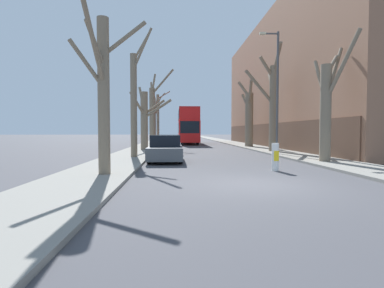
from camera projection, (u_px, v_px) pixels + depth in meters
name	position (u px, v px, depth m)	size (l,w,h in m)	color
ground_plane	(256.00, 185.00, 9.55)	(300.00, 300.00, 0.00)	#424247
sidewalk_left	(159.00, 140.00, 59.10)	(2.88, 120.00, 0.12)	gray
sidewalk_right	(216.00, 140.00, 59.74)	(2.88, 120.00, 0.12)	gray
building_facade_right	(307.00, 83.00, 33.32)	(10.08, 36.32, 14.18)	#93664C
street_tree_left_0	(103.00, 88.00, 10.94)	(2.70, 5.47, 5.84)	#7A6B56
street_tree_left_1	(135.00, 100.00, 18.55)	(1.46, 2.44, 8.40)	#7A6B56
street_tree_left_2	(145.00, 118.00, 25.89)	(3.41, 4.01, 5.79)	#7A6B56
street_tree_left_3	(153.00, 113.00, 33.04)	(2.82, 3.22, 8.41)	#7A6B56
street_tree_left_4	(155.00, 122.00, 39.88)	(1.17, 2.30, 6.22)	#7A6B56
street_tree_left_5	(158.00, 116.00, 46.91)	(2.61, 2.93, 8.12)	#7A6B56
street_tree_right_0	(327.00, 105.00, 15.75)	(1.97, 3.52, 6.55)	#7A6B56
street_tree_right_1	(273.00, 104.00, 23.92)	(2.97, 4.60, 8.33)	#7A6B56
street_tree_right_2	(249.00, 117.00, 31.55)	(1.58, 3.30, 7.06)	#7A6B56
double_decker_bus	(188.00, 125.00, 41.20)	(2.57, 11.94, 4.67)	red
parked_car_0	(166.00, 149.00, 16.86)	(1.86, 4.16, 1.49)	#4C5156
parked_car_1	(168.00, 144.00, 23.26)	(1.90, 4.37, 1.45)	#9EA3AD
parked_car_2	(170.00, 142.00, 29.59)	(1.81, 4.19, 1.27)	#9EA3AD
lamp_post	(276.00, 87.00, 21.04)	(1.40, 0.20, 8.67)	#4C4F54
traffic_bollard	(275.00, 157.00, 12.85)	(0.30, 0.31, 1.19)	white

